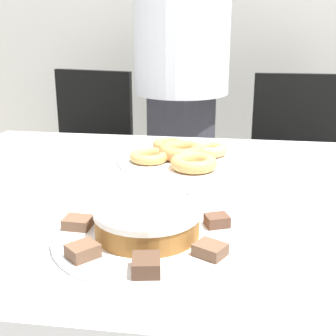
{
  "coord_description": "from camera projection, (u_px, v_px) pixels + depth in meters",
  "views": [
    {
      "loc": [
        0.1,
        -1.05,
        1.13
      ],
      "look_at": [
        -0.05,
        -0.0,
        0.78
      ],
      "focal_mm": 50.0,
      "sensor_mm": 36.0,
      "label": 1
    }
  ],
  "objects": [
    {
      "name": "table",
      "position": [
        187.0,
        223.0,
        1.15
      ],
      "size": [
        1.45,
        1.06,
        0.72
      ],
      "color": "silver",
      "rests_on": "ground_plane"
    },
    {
      "name": "person_standing",
      "position": [
        181.0,
        80.0,
        1.86
      ],
      "size": [
        0.37,
        0.37,
        1.68
      ],
      "color": "#383842",
      "rests_on": "ground_plane"
    },
    {
      "name": "office_chair_left",
      "position": [
        83.0,
        171.0,
        2.25
      ],
      "size": [
        0.51,
        0.51,
        0.88
      ],
      "rotation": [
        0.0,
        0.0,
        -0.18
      ],
      "color": "black",
      "rests_on": "ground_plane"
    },
    {
      "name": "office_chair_right",
      "position": [
        295.0,
        181.0,
        2.12
      ],
      "size": [
        0.45,
        0.45,
        0.88
      ],
      "rotation": [
        0.0,
        0.0,
        0.02
      ],
      "color": "black",
      "rests_on": "ground_plane"
    },
    {
      "name": "plate_cake",
      "position": [
        148.0,
        236.0,
        0.89
      ],
      "size": [
        0.36,
        0.36,
        0.01
      ],
      "color": "white",
      "rests_on": "table"
    },
    {
      "name": "plate_donuts",
      "position": [
        181.0,
        159.0,
        1.37
      ],
      "size": [
        0.38,
        0.38,
        0.01
      ],
      "color": "white",
      "rests_on": "table"
    },
    {
      "name": "frosted_cake",
      "position": [
        147.0,
        221.0,
        0.88
      ],
      "size": [
        0.2,
        0.2,
        0.05
      ],
      "color": "#9E662D",
      "rests_on": "plate_cake"
    },
    {
      "name": "lamington_0",
      "position": [
        78.0,
        223.0,
        0.92
      ],
      "size": [
        0.05,
        0.05,
        0.02
      ],
      "rotation": [
        0.0,
        0.0,
        3.09
      ],
      "color": "brown",
      "rests_on": "plate_cake"
    },
    {
      "name": "lamington_1",
      "position": [
        83.0,
        251.0,
        0.8
      ],
      "size": [
        0.07,
        0.07,
        0.02
      ],
      "rotation": [
        0.0,
        0.0,
        3.99
      ],
      "color": "brown",
      "rests_on": "plate_cake"
    },
    {
      "name": "lamington_2",
      "position": [
        146.0,
        265.0,
        0.76
      ],
      "size": [
        0.05,
        0.06,
        0.03
      ],
      "rotation": [
        0.0,
        0.0,
        4.88
      ],
      "color": "#513828",
      "rests_on": "plate_cake"
    },
    {
      "name": "lamington_3",
      "position": [
        210.0,
        250.0,
        0.81
      ],
      "size": [
        0.07,
        0.06,
        0.02
      ],
      "rotation": [
        0.0,
        0.0,
        5.78
      ],
      "color": "brown",
      "rests_on": "plate_cake"
    },
    {
      "name": "lamington_4",
      "position": [
        217.0,
        221.0,
        0.92
      ],
      "size": [
        0.06,
        0.05,
        0.02
      ],
      "rotation": [
        0.0,
        0.0,
        6.68
      ],
      "color": "brown",
      "rests_on": "plate_cake"
    },
    {
      "name": "lamington_5",
      "position": [
        176.0,
        202.0,
        1.01
      ],
      "size": [
        0.05,
        0.06,
        0.02
      ],
      "rotation": [
        0.0,
        0.0,
        7.58
      ],
      "color": "brown",
      "rests_on": "plate_cake"
    },
    {
      "name": "lamington_6",
      "position": [
        120.0,
        203.0,
        1.01
      ],
      "size": [
        0.06,
        0.07,
        0.02
      ],
      "rotation": [
        0.0,
        0.0,
        8.47
      ],
      "color": "brown",
      "rests_on": "plate_cake"
    },
    {
      "name": "donut_0",
      "position": [
        181.0,
        151.0,
        1.36
      ],
      "size": [
        0.13,
        0.13,
        0.04
      ],
      "color": "#D18E4C",
      "rests_on": "plate_donuts"
    },
    {
      "name": "donut_1",
      "position": [
        193.0,
        163.0,
        1.26
      ],
      "size": [
        0.13,
        0.13,
        0.03
      ],
      "color": "tan",
      "rests_on": "plate_donuts"
    },
    {
      "name": "donut_2",
      "position": [
        209.0,
        149.0,
        1.39
      ],
      "size": [
        0.11,
        0.11,
        0.03
      ],
      "color": "#E5AD66",
      "rests_on": "plate_donuts"
    },
    {
      "name": "donut_3",
      "position": [
        169.0,
        145.0,
        1.44
      ],
      "size": [
        0.1,
        0.1,
        0.03
      ],
      "color": "#D18E4C",
      "rests_on": "plate_donuts"
    },
    {
      "name": "donut_4",
      "position": [
        149.0,
        156.0,
        1.33
      ],
      "size": [
        0.11,
        0.11,
        0.03
      ],
      "color": "tan",
      "rests_on": "plate_donuts"
    }
  ]
}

